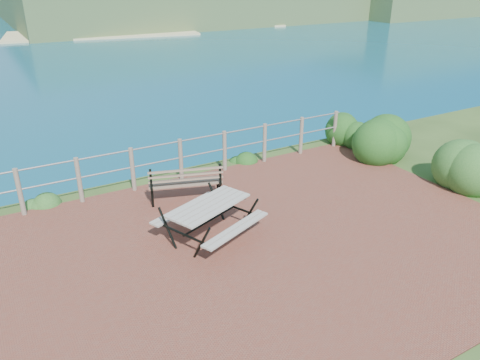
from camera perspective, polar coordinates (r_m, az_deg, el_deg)
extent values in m
cube|color=brown|center=(8.47, 2.01, -8.16)|extent=(10.00, 7.00, 0.12)
cylinder|color=#6B5B4C|center=(10.23, -25.27, -1.32)|extent=(0.10, 0.10, 1.00)
cylinder|color=#6B5B4C|center=(10.33, -19.02, 0.00)|extent=(0.10, 0.10, 1.00)
cylinder|color=#6B5B4C|center=(10.56, -12.97, 1.28)|extent=(0.10, 0.10, 1.00)
cylinder|color=#6B5B4C|center=(10.91, -7.23, 2.48)|extent=(0.10, 0.10, 1.00)
cylinder|color=#6B5B4C|center=(11.36, -1.89, 3.57)|extent=(0.10, 0.10, 1.00)
cylinder|color=#6B5B4C|center=(11.90, 3.01, 4.55)|extent=(0.10, 0.10, 1.00)
cylinder|color=#6B5B4C|center=(12.53, 7.47, 5.40)|extent=(0.10, 0.10, 1.00)
cylinder|color=#6B5B4C|center=(13.23, 11.48, 6.14)|extent=(0.10, 0.10, 1.00)
cylinder|color=slate|center=(10.75, -7.36, 4.70)|extent=(9.40, 0.04, 0.04)
cylinder|color=slate|center=(10.89, -7.24, 2.72)|extent=(9.40, 0.04, 0.04)
cube|color=beige|center=(187.99, 16.59, 18.46)|extent=(209.53, 114.73, 0.50)
cube|color=#9D998D|center=(8.41, -3.78, -3.11)|extent=(1.72, 1.21, 0.04)
cube|color=#9D998D|center=(8.54, -3.73, -4.69)|extent=(1.56, 0.81, 0.04)
cube|color=#9D998D|center=(8.54, -3.73, -4.69)|extent=(1.56, 0.81, 0.04)
cylinder|color=black|center=(8.56, -3.73, -4.95)|extent=(1.28, 0.55, 0.04)
cube|color=brown|center=(9.91, -6.66, -0.30)|extent=(1.58, 0.83, 0.03)
cube|color=brown|center=(9.80, -6.74, 1.13)|extent=(1.50, 0.58, 0.35)
cube|color=black|center=(10.00, -6.60, -1.40)|extent=(0.06, 0.07, 0.42)
cube|color=black|center=(10.00, -6.60, -1.40)|extent=(0.06, 0.07, 0.42)
cube|color=black|center=(10.00, -6.60, -1.40)|extent=(0.06, 0.07, 0.42)
cube|color=black|center=(10.00, -6.60, -1.40)|extent=(0.06, 0.07, 0.42)
ellipsoid|color=#154415|center=(12.99, 17.15, 2.73)|extent=(1.36, 1.36, 1.94)
ellipsoid|color=#20531F|center=(11.81, 26.00, -0.92)|extent=(1.33, 1.33, 1.90)
ellipsoid|color=#154415|center=(13.65, 12.40, 4.31)|extent=(1.17, 1.17, 1.67)
ellipsoid|color=#20531F|center=(10.78, -23.41, -2.75)|extent=(0.66, 0.66, 0.35)
ellipsoid|color=#154415|center=(12.19, 0.01, 2.44)|extent=(0.65, 0.65, 0.35)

